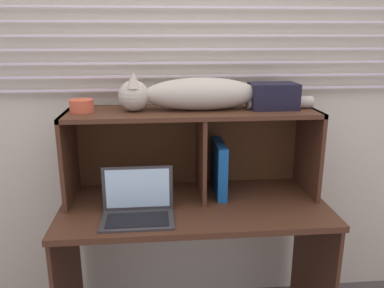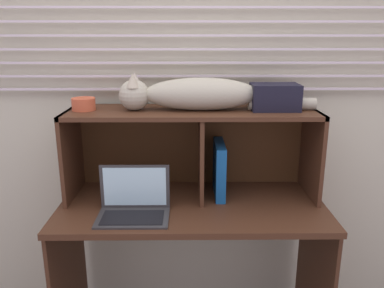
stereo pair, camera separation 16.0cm
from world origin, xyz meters
name	(u,v)px [view 1 (the left image)]	position (x,y,z in m)	size (l,w,h in m)	color
back_panel_with_blinds	(188,98)	(0.00, 0.55, 1.26)	(4.40, 0.08, 2.50)	beige
desk	(194,232)	(0.00, 0.20, 0.61)	(1.34, 0.63, 0.77)	#462818
hutch_shelf_unit	(193,135)	(0.01, 0.35, 1.09)	(1.27, 0.36, 0.46)	#462818
cat	(193,94)	(0.01, 0.32, 1.31)	(0.99, 0.18, 0.19)	#B1AE95
laptop	(138,207)	(-0.28, 0.07, 0.83)	(0.33, 0.21, 0.23)	#323232
binder_upright	(219,168)	(0.14, 0.32, 0.92)	(0.05, 0.27, 0.28)	#145092
book_stack	(140,189)	(-0.28, 0.32, 0.81)	(0.16, 0.22, 0.07)	#4A6650
small_basket	(82,106)	(-0.54, 0.32, 1.26)	(0.12, 0.12, 0.06)	#C65534
storage_box	(273,96)	(0.42, 0.32, 1.30)	(0.24, 0.16, 0.13)	black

